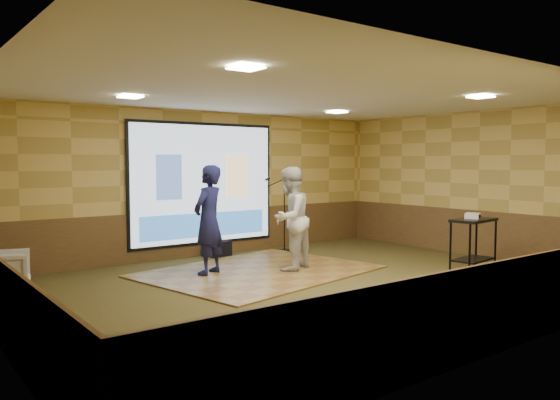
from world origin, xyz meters
TOP-DOWN VIEW (x-y plane):
  - ground at (0.00, 0.00)m, footprint 9.00×9.00m
  - room_shell at (0.00, 0.00)m, footprint 9.04×7.04m
  - wainscot_back at (0.00, 3.48)m, footprint 9.00×0.04m
  - wainscot_front at (0.00, -3.48)m, footprint 9.00×0.04m
  - wainscot_right at (4.48, 0.00)m, footprint 0.04×7.00m
  - projector_screen at (0.00, 3.44)m, footprint 3.32×0.06m
  - downlight_nw at (-2.20, 1.80)m, footprint 0.32×0.32m
  - downlight_ne at (2.20, 1.80)m, footprint 0.32×0.32m
  - downlight_sw at (-2.20, -1.50)m, footprint 0.32×0.32m
  - downlight_se at (2.20, -1.50)m, footprint 0.32×0.32m
  - dance_floor at (-0.06, 1.35)m, footprint 4.34×3.62m
  - player_left at (-0.92, 1.63)m, footprint 0.81×0.72m
  - player_right at (0.43, 1.10)m, footprint 1.10×0.99m
  - av_table at (2.91, -0.96)m, footprint 0.91×0.48m
  - projector at (2.93, -0.93)m, footprint 0.35×0.33m
  - mic_stand at (1.65, 2.93)m, footprint 0.64×0.26m
  - banquet_chair at (-4.00, 2.27)m, footprint 0.85×0.84m
  - duffel_bag at (0.19, 3.23)m, footprint 0.54×0.41m

SIDE VIEW (x-z plane):
  - ground at x=0.00m, z-range 0.00..0.00m
  - dance_floor at x=-0.06m, z-range 0.00..0.03m
  - duffel_bag at x=0.19m, z-range 0.00..0.31m
  - banquet_chair at x=-4.00m, z-range 0.00..0.64m
  - wainscot_back at x=0.00m, z-range 0.00..0.95m
  - wainscot_front at x=0.00m, z-range 0.00..0.95m
  - wainscot_right at x=4.48m, z-range 0.00..0.95m
  - mic_stand at x=1.65m, z-range -0.32..1.31m
  - av_table at x=2.91m, z-range 0.19..1.15m
  - player_right at x=0.43m, z-range 0.03..1.87m
  - player_left at x=-0.92m, z-range 0.03..1.90m
  - projector at x=2.93m, z-range 0.96..1.05m
  - projector_screen at x=0.00m, z-range 0.21..2.73m
  - room_shell at x=0.00m, z-range 0.58..3.60m
  - downlight_nw at x=-2.20m, z-range 2.96..2.98m
  - downlight_ne at x=2.20m, z-range 2.96..2.98m
  - downlight_sw at x=-2.20m, z-range 2.96..2.98m
  - downlight_se at x=2.20m, z-range 2.96..2.98m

